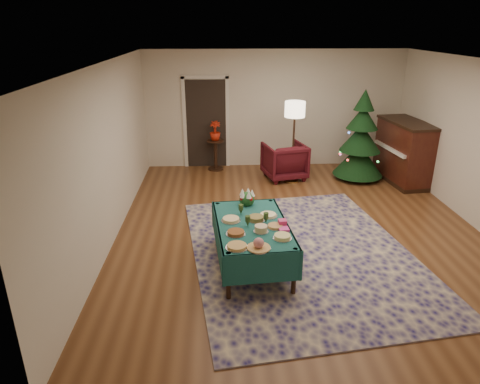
{
  "coord_description": "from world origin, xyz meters",
  "views": [
    {
      "loc": [
        -1.3,
        -6.43,
        3.23
      ],
      "look_at": [
        -1.0,
        -0.4,
        0.84
      ],
      "focal_mm": 32.0,
      "sensor_mm": 36.0,
      "label": 1
    }
  ],
  "objects_px": {
    "side_table": "(216,155)",
    "gift_box": "(282,223)",
    "armchair": "(284,159)",
    "floor_lamp": "(295,114)",
    "christmas_tree": "(361,140)",
    "piano": "(404,152)",
    "potted_plant": "(215,135)",
    "buffet_table": "(252,232)"
  },
  "relations": [
    {
      "from": "gift_box",
      "to": "floor_lamp",
      "type": "xyz_separation_m",
      "value": [
        0.73,
        3.53,
        0.77
      ]
    },
    {
      "from": "side_table",
      "to": "buffet_table",
      "type": "bearing_deg",
      "value": -83.11
    },
    {
      "from": "armchair",
      "to": "floor_lamp",
      "type": "bearing_deg",
      "value": 107.42
    },
    {
      "from": "armchair",
      "to": "buffet_table",
      "type": "bearing_deg",
      "value": 61.35
    },
    {
      "from": "gift_box",
      "to": "side_table",
      "type": "bearing_deg",
      "value": 101.85
    },
    {
      "from": "floor_lamp",
      "to": "piano",
      "type": "bearing_deg",
      "value": -2.09
    },
    {
      "from": "side_table",
      "to": "christmas_tree",
      "type": "bearing_deg",
      "value": -13.93
    },
    {
      "from": "side_table",
      "to": "potted_plant",
      "type": "relative_size",
      "value": 1.61
    },
    {
      "from": "armchair",
      "to": "side_table",
      "type": "relative_size",
      "value": 1.22
    },
    {
      "from": "gift_box",
      "to": "armchair",
      "type": "xyz_separation_m",
      "value": [
        0.59,
        3.76,
        -0.27
      ]
    },
    {
      "from": "floor_lamp",
      "to": "side_table",
      "type": "height_order",
      "value": "floor_lamp"
    },
    {
      "from": "floor_lamp",
      "to": "side_table",
      "type": "distance_m",
      "value": 2.2
    },
    {
      "from": "buffet_table",
      "to": "armchair",
      "type": "xyz_separation_m",
      "value": [
        1.0,
        3.67,
        -0.09
      ]
    },
    {
      "from": "gift_box",
      "to": "side_table",
      "type": "relative_size",
      "value": 0.15
    },
    {
      "from": "gift_box",
      "to": "floor_lamp",
      "type": "bearing_deg",
      "value": 78.29
    },
    {
      "from": "gift_box",
      "to": "christmas_tree",
      "type": "distance_m",
      "value": 4.27
    },
    {
      "from": "armchair",
      "to": "side_table",
      "type": "xyz_separation_m",
      "value": [
        -1.52,
        0.67,
        -0.09
      ]
    },
    {
      "from": "armchair",
      "to": "floor_lamp",
      "type": "height_order",
      "value": "floor_lamp"
    },
    {
      "from": "gift_box",
      "to": "christmas_tree",
      "type": "height_order",
      "value": "christmas_tree"
    },
    {
      "from": "floor_lamp",
      "to": "christmas_tree",
      "type": "bearing_deg",
      "value": 4.78
    },
    {
      "from": "armchair",
      "to": "potted_plant",
      "type": "relative_size",
      "value": 1.97
    },
    {
      "from": "buffet_table",
      "to": "christmas_tree",
      "type": "height_order",
      "value": "christmas_tree"
    },
    {
      "from": "gift_box",
      "to": "piano",
      "type": "height_order",
      "value": "piano"
    },
    {
      "from": "buffet_table",
      "to": "floor_lamp",
      "type": "distance_m",
      "value": 3.74
    },
    {
      "from": "floor_lamp",
      "to": "christmas_tree",
      "type": "height_order",
      "value": "christmas_tree"
    },
    {
      "from": "buffet_table",
      "to": "piano",
      "type": "xyz_separation_m",
      "value": [
        3.53,
        3.35,
        0.12
      ]
    },
    {
      "from": "buffet_table",
      "to": "christmas_tree",
      "type": "distance_m",
      "value": 4.44
    },
    {
      "from": "buffet_table",
      "to": "side_table",
      "type": "distance_m",
      "value": 4.38
    },
    {
      "from": "armchair",
      "to": "side_table",
      "type": "bearing_deg",
      "value": -37.26
    },
    {
      "from": "side_table",
      "to": "gift_box",
      "type": "bearing_deg",
      "value": -78.15
    },
    {
      "from": "potted_plant",
      "to": "piano",
      "type": "relative_size",
      "value": 0.28
    },
    {
      "from": "gift_box",
      "to": "armchair",
      "type": "relative_size",
      "value": 0.12
    },
    {
      "from": "gift_box",
      "to": "potted_plant",
      "type": "bearing_deg",
      "value": 101.85
    },
    {
      "from": "gift_box",
      "to": "floor_lamp",
      "type": "height_order",
      "value": "floor_lamp"
    },
    {
      "from": "side_table",
      "to": "piano",
      "type": "relative_size",
      "value": 0.45
    },
    {
      "from": "gift_box",
      "to": "side_table",
      "type": "xyz_separation_m",
      "value": [
        -0.93,
        4.43,
        -0.36
      ]
    },
    {
      "from": "christmas_tree",
      "to": "piano",
      "type": "distance_m",
      "value": 0.96
    },
    {
      "from": "armchair",
      "to": "floor_lamp",
      "type": "relative_size",
      "value": 0.5
    },
    {
      "from": "side_table",
      "to": "piano",
      "type": "xyz_separation_m",
      "value": [
        4.05,
        -0.99,
        0.3
      ]
    },
    {
      "from": "floor_lamp",
      "to": "piano",
      "type": "relative_size",
      "value": 1.09
    },
    {
      "from": "gift_box",
      "to": "piano",
      "type": "bearing_deg",
      "value": 47.79
    },
    {
      "from": "buffet_table",
      "to": "floor_lamp",
      "type": "bearing_deg",
      "value": 71.7
    }
  ]
}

